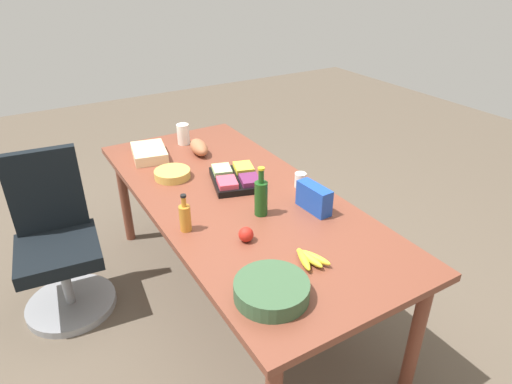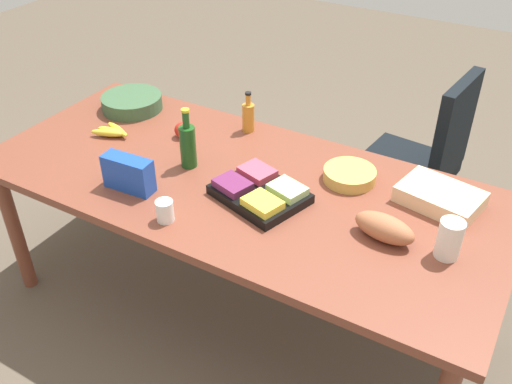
{
  "view_description": "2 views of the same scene",
  "coord_description": "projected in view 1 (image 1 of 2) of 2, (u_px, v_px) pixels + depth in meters",
  "views": [
    {
      "loc": [
        2.03,
        -1.08,
        2.05
      ],
      "look_at": [
        0.12,
        0.06,
        0.84
      ],
      "focal_mm": 31.08,
      "sensor_mm": 36.0,
      "label": 1
    },
    {
      "loc": [
        -1.1,
        1.75,
        2.17
      ],
      "look_at": [
        -0.15,
        0.09,
        0.83
      ],
      "focal_mm": 40.0,
      "sensor_mm": 36.0,
      "label": 2
    }
  ],
  "objects": [
    {
      "name": "fruit_platter",
      "position": [
        236.0,
        178.0,
        2.75
      ],
      "size": [
        0.43,
        0.37,
        0.07
      ],
      "color": "black",
      "rests_on": "conference_table"
    },
    {
      "name": "salad_bowl",
      "position": [
        272.0,
        290.0,
        1.83
      ],
      "size": [
        0.4,
        0.4,
        0.08
      ],
      "primitive_type": "cylinder",
      "rotation": [
        0.0,
        0.0,
        0.34
      ],
      "color": "#395A3A",
      "rests_on": "conference_table"
    },
    {
      "name": "wine_bottle",
      "position": [
        261.0,
        197.0,
        2.38
      ],
      "size": [
        0.09,
        0.09,
        0.28
      ],
      "color": "#1C4D1A",
      "rests_on": "conference_table"
    },
    {
      "name": "paper_cup",
      "position": [
        300.0,
        180.0,
        2.7
      ],
      "size": [
        0.09,
        0.09,
        0.09
      ],
      "primitive_type": "cylinder",
      "rotation": [
        0.0,
        0.0,
        -0.27
      ],
      "color": "white",
      "rests_on": "conference_table"
    },
    {
      "name": "apple_red",
      "position": [
        246.0,
        234.0,
        2.19
      ],
      "size": [
        0.08,
        0.08,
        0.08
      ],
      "primitive_type": "sphere",
      "rotation": [
        0.0,
        0.0,
        -0.05
      ],
      "color": "red",
      "rests_on": "conference_table"
    },
    {
      "name": "chip_bowl",
      "position": [
        172.0,
        174.0,
        2.82
      ],
      "size": [
        0.25,
        0.25,
        0.05
      ],
      "primitive_type": "cylinder",
      "rotation": [
        0.0,
        0.0,
        0.09
      ],
      "color": "gold",
      "rests_on": "conference_table"
    },
    {
      "name": "dressing_bottle",
      "position": [
        185.0,
        217.0,
        2.26
      ],
      "size": [
        0.07,
        0.07,
        0.21
      ],
      "color": "orange",
      "rests_on": "conference_table"
    },
    {
      "name": "banana_bunch",
      "position": [
        309.0,
        258.0,
        2.04
      ],
      "size": [
        0.19,
        0.14,
        0.04
      ],
      "color": "yellow",
      "rests_on": "conference_table"
    },
    {
      "name": "bread_loaf",
      "position": [
        199.0,
        147.0,
        3.14
      ],
      "size": [
        0.25,
        0.14,
        0.1
      ],
      "primitive_type": "ellipsoid",
      "rotation": [
        0.0,
        0.0,
        -0.13
      ],
      "color": "#AA6441",
      "rests_on": "conference_table"
    },
    {
      "name": "ground_plane",
      "position": [
        240.0,
        297.0,
        3.0
      ],
      "size": [
        10.0,
        10.0,
        0.0
      ],
      "primitive_type": "plane",
      "color": "brown"
    },
    {
      "name": "office_chair",
      "position": [
        59.0,
        253.0,
        2.77
      ],
      "size": [
        0.56,
        0.56,
        1.03
      ],
      "color": "gray",
      "rests_on": "ground"
    },
    {
      "name": "sheet_cake",
      "position": [
        149.0,
        153.0,
        3.1
      ],
      "size": [
        0.36,
        0.28,
        0.07
      ],
      "primitive_type": "cube",
      "rotation": [
        0.0,
        0.0,
        -0.19
      ],
      "color": "beige",
      "rests_on": "conference_table"
    },
    {
      "name": "chip_bag_blue",
      "position": [
        314.0,
        198.0,
        2.44
      ],
      "size": [
        0.22,
        0.09,
        0.15
      ],
      "primitive_type": "cube",
      "rotation": [
        0.0,
        0.0,
        0.06
      ],
      "color": "#1C48B2",
      "rests_on": "conference_table"
    },
    {
      "name": "mayo_jar",
      "position": [
        183.0,
        134.0,
        3.3
      ],
      "size": [
        0.11,
        0.11,
        0.15
      ],
      "primitive_type": "cylinder",
      "rotation": [
        0.0,
        0.0,
        0.27
      ],
      "color": "white",
      "rests_on": "conference_table"
    },
    {
      "name": "conference_table",
      "position": [
        238.0,
        206.0,
        2.66
      ],
      "size": [
        2.31,
        1.03,
        0.78
      ],
      "color": "brown",
      "rests_on": "ground"
    }
  ]
}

